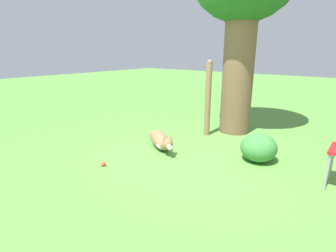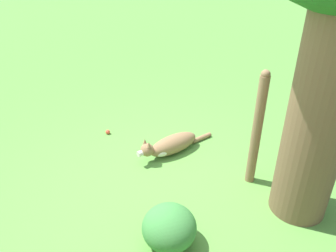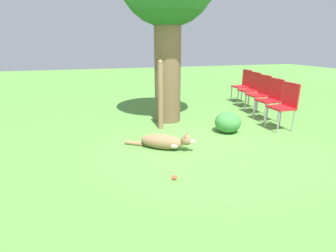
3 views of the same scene
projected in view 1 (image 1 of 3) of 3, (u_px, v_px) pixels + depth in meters
ground_plane at (208, 153)px, 4.16m from camera, size 30.00×30.00×0.00m
dog at (161, 141)px, 4.32m from camera, size 1.07×0.77×0.34m
fence_post at (208, 98)px, 4.85m from camera, size 0.11×0.11×1.41m
tennis_ball at (103, 164)px, 3.67m from camera, size 0.07×0.07×0.07m
low_shrub at (259, 148)px, 3.80m from camera, size 0.52×0.52×0.41m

